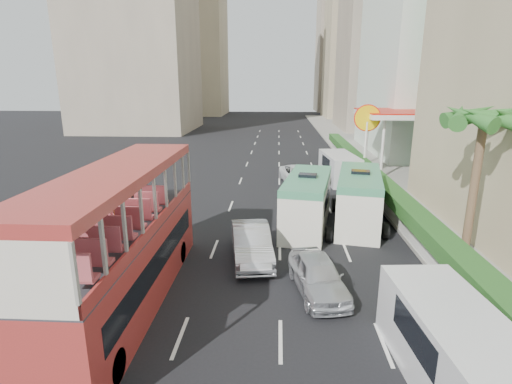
# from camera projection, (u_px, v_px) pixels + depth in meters

# --- Properties ---
(ground_plane) EXTENTS (200.00, 200.00, 0.00)m
(ground_plane) POSITION_uv_depth(u_px,v_px,m) (291.00, 307.00, 14.46)
(ground_plane) COLOR black
(ground_plane) RESTS_ON ground
(double_decker_bus) EXTENTS (2.50, 11.00, 5.06)m
(double_decker_bus) POSITION_uv_depth(u_px,v_px,m) (123.00, 238.00, 14.11)
(double_decker_bus) COLOR #A92E29
(double_decker_bus) RESTS_ON ground
(car_silver_lane_a) EXTENTS (2.36, 4.96, 1.57)m
(car_silver_lane_a) POSITION_uv_depth(u_px,v_px,m) (251.00, 259.00, 18.40)
(car_silver_lane_a) COLOR silver
(car_silver_lane_a) RESTS_ON ground
(car_silver_lane_b) EXTENTS (2.45, 4.43, 1.43)m
(car_silver_lane_b) POSITION_uv_depth(u_px,v_px,m) (317.00, 292.00, 15.49)
(car_silver_lane_b) COLOR silver
(car_silver_lane_b) RESTS_ON ground
(van_asset) EXTENTS (3.28, 5.44, 1.41)m
(van_asset) POSITION_uv_depth(u_px,v_px,m) (298.00, 184.00, 32.05)
(van_asset) COLOR silver
(van_asset) RESTS_ON ground
(minibus_near) EXTENTS (3.31, 6.80, 2.89)m
(minibus_near) POSITION_uv_depth(u_px,v_px,m) (307.00, 202.00, 22.13)
(minibus_near) COLOR silver
(minibus_near) RESTS_ON ground
(minibus_far) EXTENTS (3.46, 6.99, 2.97)m
(minibus_far) POSITION_uv_depth(u_px,v_px,m) (359.00, 199.00, 22.57)
(minibus_far) COLOR silver
(minibus_far) RESTS_ON ground
(panel_van_near) EXTENTS (2.62, 5.62, 2.18)m
(panel_van_near) POSITION_uv_depth(u_px,v_px,m) (452.00, 348.00, 10.50)
(panel_van_near) COLOR silver
(panel_van_near) RESTS_ON ground
(panel_van_far) EXTENTS (2.85, 5.81, 2.24)m
(panel_van_far) POSITION_uv_depth(u_px,v_px,m) (339.00, 168.00, 32.63)
(panel_van_far) COLOR silver
(panel_van_far) RESTS_ON ground
(sidewalk) EXTENTS (6.00, 120.00, 0.18)m
(sidewalk) POSITION_uv_depth(u_px,v_px,m) (378.00, 167.00, 38.04)
(sidewalk) COLOR #99968C
(sidewalk) RESTS_ON ground
(kerb_wall) EXTENTS (0.30, 44.00, 1.00)m
(kerb_wall) POSITION_uv_depth(u_px,v_px,m) (375.00, 190.00, 27.44)
(kerb_wall) COLOR silver
(kerb_wall) RESTS_ON sidewalk
(hedge) EXTENTS (1.10, 44.00, 0.70)m
(hedge) POSITION_uv_depth(u_px,v_px,m) (376.00, 178.00, 27.21)
(hedge) COLOR #2D6626
(hedge) RESTS_ON kerb_wall
(palm_tree) EXTENTS (0.36, 0.36, 6.40)m
(palm_tree) POSITION_uv_depth(u_px,v_px,m) (473.00, 191.00, 17.01)
(palm_tree) COLOR brown
(palm_tree) RESTS_ON sidewalk
(shell_station) EXTENTS (6.50, 8.00, 5.50)m
(shell_station) POSITION_uv_depth(u_px,v_px,m) (397.00, 142.00, 35.35)
(shell_station) COLOR silver
(shell_station) RESTS_ON ground
(tower_far_a) EXTENTS (14.00, 14.00, 44.00)m
(tower_far_a) POSITION_uv_depth(u_px,v_px,m) (360.00, 15.00, 86.68)
(tower_far_a) COLOR tan
(tower_far_a) RESTS_ON ground
(tower_far_b) EXTENTS (14.00, 14.00, 40.00)m
(tower_far_b) POSITION_uv_depth(u_px,v_px,m) (344.00, 36.00, 108.39)
(tower_far_b) COLOR tan
(tower_far_b) RESTS_ON ground
(tower_left_b) EXTENTS (16.00, 16.00, 46.00)m
(tower_left_b) POSITION_uv_depth(u_px,v_px,m) (191.00, 17.00, 96.16)
(tower_left_b) COLOR tan
(tower_left_b) RESTS_ON ground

